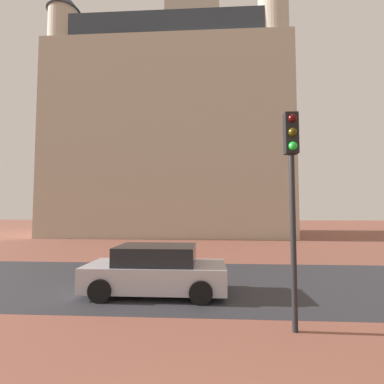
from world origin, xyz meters
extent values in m
plane|color=brown|center=(0.00, 10.00, 0.00)|extent=(120.00, 120.00, 0.00)
cube|color=#2D2D33|center=(0.00, 9.28, 0.00)|extent=(120.00, 6.84, 0.00)
cube|color=#B2A893|center=(-3.55, 29.60, 9.27)|extent=(23.15, 12.32, 18.53)
cube|color=#2D3842|center=(-3.55, 29.60, 19.73)|extent=(21.29, 11.33, 2.40)
cube|color=#B2A893|center=(-1.23, 29.60, 17.07)|extent=(5.62, 5.62, 34.14)
cylinder|color=#B2A893|center=(-13.62, 24.94, 10.94)|extent=(2.80, 2.80, 21.88)
cone|color=#2D3842|center=(-13.62, 24.94, 22.88)|extent=(3.20, 3.20, 2.00)
cylinder|color=#B2A893|center=(6.52, 24.94, 11.46)|extent=(2.80, 2.80, 22.92)
cube|color=#B2B2BC|center=(-1.14, 7.77, 0.54)|extent=(4.20, 1.87, 0.72)
cube|color=black|center=(-1.14, 7.77, 1.17)|extent=(2.35, 1.64, 0.55)
cylinder|color=black|center=(0.25, 8.71, 0.32)|extent=(0.64, 0.22, 0.64)
cylinder|color=black|center=(0.25, 6.84, 0.32)|extent=(0.64, 0.22, 0.64)
cylinder|color=black|center=(-2.52, 8.71, 0.32)|extent=(0.64, 0.22, 0.64)
cylinder|color=black|center=(-2.52, 6.84, 0.32)|extent=(0.64, 0.22, 0.64)
cylinder|color=black|center=(2.26, 5.25, 1.87)|extent=(0.12, 0.12, 3.75)
cube|color=black|center=(2.26, 5.25, 4.20)|extent=(0.28, 0.24, 0.90)
sphere|color=#390606|center=(2.26, 5.12, 4.50)|extent=(0.18, 0.18, 0.18)
sphere|color=#3C3306|center=(2.26, 5.12, 4.20)|extent=(0.18, 0.18, 0.18)
sphere|color=green|center=(2.26, 5.12, 3.90)|extent=(0.18, 0.18, 0.18)
camera|label=1|loc=(0.47, -0.97, 2.54)|focal=26.71mm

